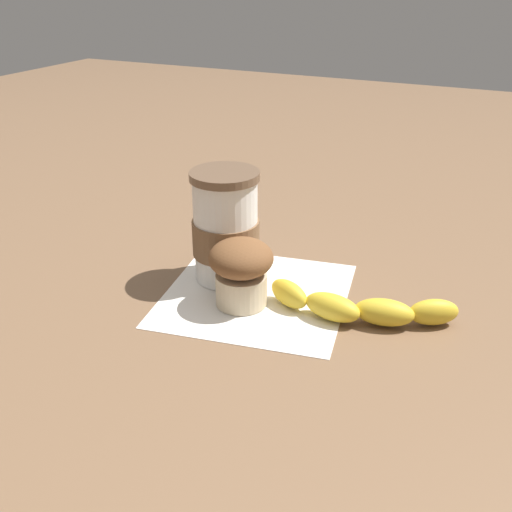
{
  "coord_description": "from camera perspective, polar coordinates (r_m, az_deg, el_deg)",
  "views": [
    {
      "loc": [
        0.28,
        -0.58,
        0.37
      ],
      "look_at": [
        0.0,
        0.0,
        0.05
      ],
      "focal_mm": 42.0,
      "sensor_mm": 36.0,
      "label": 1
    }
  ],
  "objects": [
    {
      "name": "paper_napkin",
      "position": [
        0.74,
        -0.0,
        -3.67
      ],
      "size": [
        0.25,
        0.25,
        0.0
      ],
      "primitive_type": "cube",
      "rotation": [
        0.0,
        0.0,
        0.17
      ],
      "color": "white",
      "rests_on": "ground_plane"
    },
    {
      "name": "muffin",
      "position": [
        0.7,
        -1.43,
        -1.29
      ],
      "size": [
        0.08,
        0.08,
        0.08
      ],
      "color": "beige",
      "rests_on": "paper_napkin"
    },
    {
      "name": "ground_plane",
      "position": [
        0.74,
        -0.0,
        -3.72
      ],
      "size": [
        3.0,
        3.0,
        0.0
      ],
      "primitive_type": "plane",
      "color": "brown"
    },
    {
      "name": "coffee_cup",
      "position": [
        0.75,
        -2.9,
        2.62
      ],
      "size": [
        0.09,
        0.09,
        0.14
      ],
      "color": "white",
      "rests_on": "paper_napkin"
    },
    {
      "name": "banana",
      "position": [
        0.69,
        9.72,
        -4.83
      ],
      "size": [
        0.23,
        0.08,
        0.03
      ],
      "color": "gold",
      "rests_on": "paper_napkin"
    }
  ]
}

